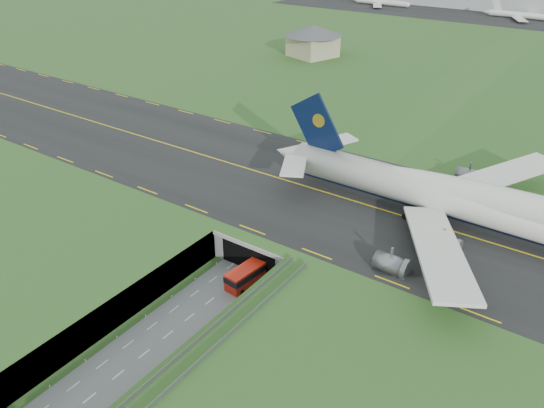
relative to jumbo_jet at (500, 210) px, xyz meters
The scene contains 9 objects.
ground 51.71m from the jumbo_jet, 135.15° to the right, with size 900.00×900.00×0.00m, color #2D5522.
airfield_deck 51.12m from the jumbo_jet, 135.15° to the right, with size 800.00×800.00×6.00m, color gray.
trench_road 57.11m from the jumbo_jet, 129.70° to the right, with size 12.00×75.00×0.20m, color slate.
taxiway 36.24m from the jumbo_jet, behind, with size 800.00×44.00×0.18m, color black.
tunnel_portal 41.22m from the jumbo_jet, 152.22° to the right, with size 17.00×22.30×6.00m.
guideway 60.31m from the jumbo_jet, 114.35° to the right, with size 3.00×53.00×7.05m.
jumbo_jet is the anchor object (origin of this frame).
shuttle_tram 46.68m from the jumbo_jet, 137.36° to the right, with size 4.01×8.65×3.39m.
service_building 140.29m from the jumbo_jet, 134.73° to the left, with size 29.11×29.11×12.66m.
Camera 1 is at (49.25, -55.12, 58.34)m, focal length 35.00 mm.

